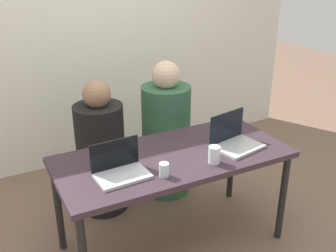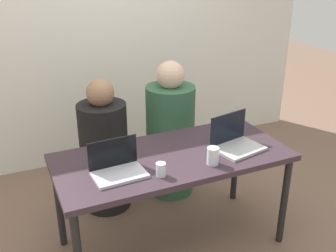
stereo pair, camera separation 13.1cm
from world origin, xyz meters
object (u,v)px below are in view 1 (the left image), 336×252
Objects in this scene: laptop_front_right at (234,139)px; laptop_front_left at (120,168)px; water_glass_right at (214,156)px; person_on_left at (101,154)px; person_on_right at (166,136)px; water_glass_left at (164,171)px.

laptop_front_right reaches higher than laptop_front_left.
laptop_front_right is at bearing 28.39° from water_glass_right.
water_glass_right is (0.47, -0.89, 0.29)m from person_on_left.
person_on_right is 0.81m from laptop_front_right.
laptop_front_left is at bearing 33.56° from person_on_right.
person_on_right is 0.93m from water_glass_right.
laptop_front_left is (-0.85, -0.01, -0.01)m from laptop_front_right.
laptop_front_left is at bearing 167.25° from water_glass_right.
person_on_right reaches higher than person_on_left.
person_on_right is at bearing 89.48° from laptop_front_right.
laptop_front_right is 0.63m from water_glass_left.
person_on_right is at bearing 62.13° from water_glass_left.
person_on_right is 1.04m from water_glass_left.
person_on_left reaches higher than water_glass_left.
water_glass_right is at bearing 69.12° from person_on_right.
person_on_right reaches higher than laptop_front_left.
person_on_left reaches higher than water_glass_right.
laptop_front_right reaches higher than water_glass_right.
person_on_left is 1.09m from laptop_front_right.
laptop_front_right is at bearing 87.32° from person_on_right.
water_glass_left is (0.23, -0.13, -0.01)m from laptop_front_left.
water_glass_right is (0.36, 0.00, 0.01)m from water_glass_left.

